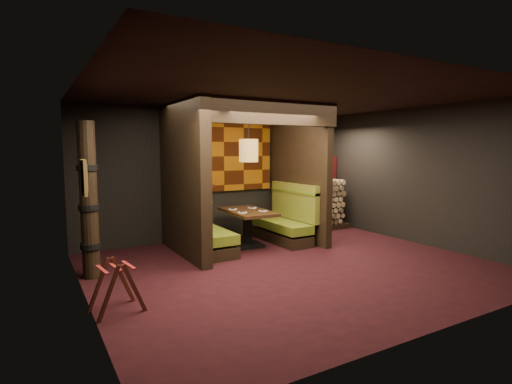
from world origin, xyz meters
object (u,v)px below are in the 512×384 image
(booth_bench_left, at_px, (204,232))
(luggage_rack, at_px, (116,284))
(pendant_lamp, at_px, (249,151))
(firewood_stack, at_px, (315,205))
(booth_bench_right, at_px, (285,223))
(totem_column, at_px, (89,202))
(dining_table, at_px, (248,222))

(booth_bench_left, height_order, luggage_rack, booth_bench_left)
(pendant_lamp, height_order, firewood_stack, pendant_lamp)
(booth_bench_right, relative_size, totem_column, 0.67)
(luggage_rack, bearing_deg, booth_bench_left, 46.09)
(booth_bench_right, height_order, dining_table, booth_bench_right)
(firewood_stack, bearing_deg, booth_bench_left, -167.83)
(pendant_lamp, xyz_separation_m, totem_column, (-3.05, -0.50, -0.77))
(dining_table, bearing_deg, totem_column, -169.83)
(luggage_rack, xyz_separation_m, totem_column, (-0.08, 1.54, 0.85))
(booth_bench_left, relative_size, luggage_rack, 2.36)
(dining_table, relative_size, firewood_stack, 0.84)
(pendant_lamp, xyz_separation_m, luggage_rack, (-2.97, -2.03, -1.61))
(booth_bench_left, bearing_deg, luggage_rack, -133.91)
(booth_bench_right, distance_m, firewood_stack, 1.54)
(dining_table, bearing_deg, booth_bench_right, 0.15)
(booth_bench_left, distance_m, dining_table, 0.97)
(totem_column, height_order, firewood_stack, totem_column)
(pendant_lamp, bearing_deg, booth_bench_right, 3.23)
(booth_bench_left, xyz_separation_m, pendant_lamp, (0.96, -0.05, 1.55))
(booth_bench_right, height_order, luggage_rack, booth_bench_right)
(firewood_stack, bearing_deg, dining_table, -162.90)
(booth_bench_right, distance_m, totem_column, 4.10)
(dining_table, xyz_separation_m, pendant_lamp, (0.00, -0.05, 1.44))
(booth_bench_right, xyz_separation_m, firewood_stack, (1.35, 0.70, 0.21))
(luggage_rack, bearing_deg, totem_column, 92.98)
(booth_bench_right, height_order, totem_column, totem_column)
(booth_bench_left, distance_m, pendant_lamp, 1.83)
(luggage_rack, xyz_separation_m, firewood_stack, (5.26, 2.79, 0.28))
(booth_bench_right, bearing_deg, booth_bench_left, 180.00)
(booth_bench_left, xyz_separation_m, booth_bench_right, (1.89, 0.00, 0.00))
(luggage_rack, distance_m, totem_column, 1.76)
(dining_table, bearing_deg, luggage_rack, -144.95)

